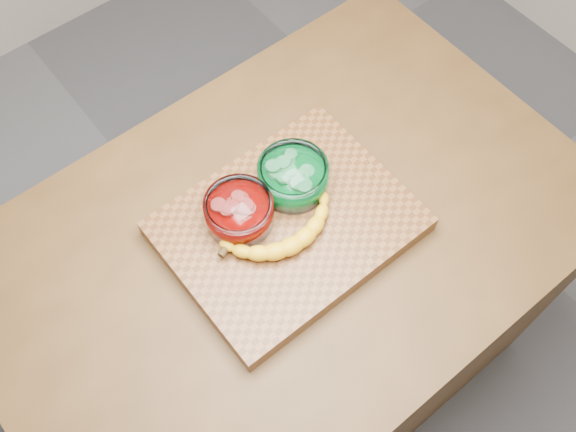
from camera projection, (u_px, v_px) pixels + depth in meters
ground at (288, 363)px, 2.03m from camera, size 3.50×3.50×0.00m
counter at (288, 313)px, 1.63m from camera, size 1.20×0.80×0.90m
cutting_board at (288, 226)px, 1.22m from camera, size 0.45×0.35×0.04m
bowl_red at (239, 211)px, 1.18m from camera, size 0.13×0.13×0.06m
bowl_green at (293, 177)px, 1.22m from camera, size 0.13×0.13×0.06m
banana at (283, 229)px, 1.18m from camera, size 0.26×0.13×0.04m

